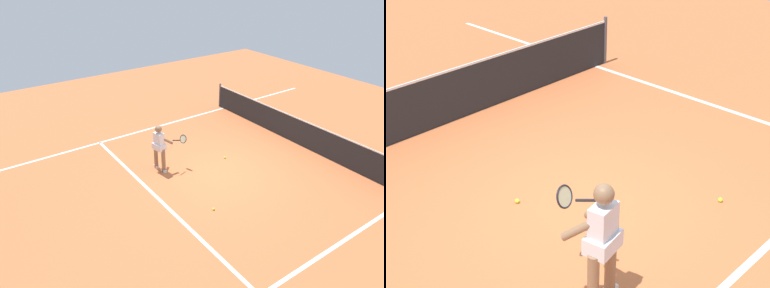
# 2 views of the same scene
# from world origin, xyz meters

# --- Properties ---
(ground_plane) EXTENTS (24.16, 24.16, 0.00)m
(ground_plane) POSITION_xyz_m (0.00, 0.00, 0.00)
(ground_plane) COLOR #C66638
(service_line_marking) EXTENTS (8.32, 0.10, 0.01)m
(service_line_marking) POSITION_xyz_m (0.00, -2.35, 0.00)
(service_line_marking) COLOR white
(service_line_marking) RESTS_ON ground
(sideline_right_marking) EXTENTS (0.10, 16.59, 0.01)m
(sideline_right_marking) POSITION_xyz_m (4.16, 0.00, 0.00)
(sideline_right_marking) COLOR white
(sideline_right_marking) RESTS_ON ground
(court_net) EXTENTS (9.00, 0.08, 1.06)m
(court_net) POSITION_xyz_m (0.00, 3.54, 0.50)
(court_net) COLOR #4C4C51
(court_net) RESTS_ON ground
(tennis_player) EXTENTS (0.70, 1.03, 1.55)m
(tennis_player) POSITION_xyz_m (-1.27, -1.45, 0.85)
(tennis_player) COLOR #8C6647
(tennis_player) RESTS_ON ground
(tennis_ball_near) EXTENTS (0.07, 0.07, 0.07)m
(tennis_ball_near) POSITION_xyz_m (-0.63, 0.69, 0.03)
(tennis_ball_near) COLOR #D1E533
(tennis_ball_near) RESTS_ON ground
(tennis_ball_mid) EXTENTS (0.07, 0.07, 0.07)m
(tennis_ball_mid) POSITION_xyz_m (1.38, -1.37, 0.03)
(tennis_ball_mid) COLOR #D1E533
(tennis_ball_mid) RESTS_ON ground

